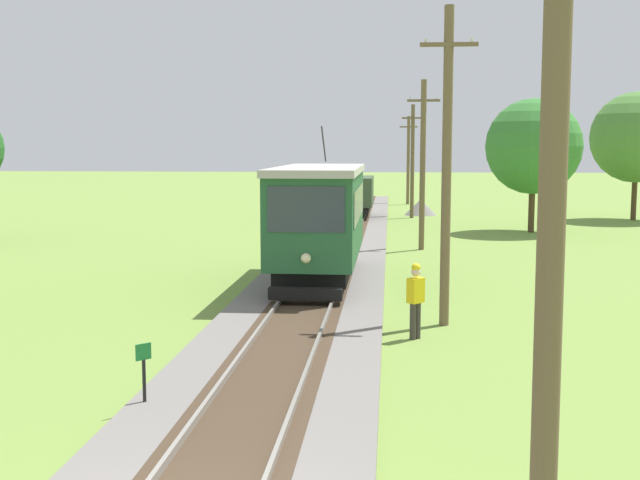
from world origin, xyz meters
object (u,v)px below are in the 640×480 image
track_worker (416,297)px  trackside_signal_marker (144,373)px  freight_car (353,194)px  tree_left_far (637,137)px  utility_pole_foreground (551,250)px  utility_pole_mid (423,164)px  utility_pole_near_tram (447,164)px  utility_pole_far (412,160)px  tree_right_near (534,146)px  utility_pole_distant (408,159)px  red_tram (319,217)px  gravel_pile (421,207)px

track_worker → trackside_signal_marker: bearing=92.3°
freight_car → tree_left_far: tree_left_far is taller
utility_pole_foreground → utility_pole_mid: bearing=90.0°
utility_pole_near_tram → utility_pole_far: 29.81m
utility_pole_near_tram → tree_right_near: utility_pole_near_tram is taller
utility_pole_foreground → track_worker: (-0.77, 11.03, -2.57)m
utility_pole_foreground → trackside_signal_marker: size_ratio=5.87×
tree_right_near → tree_left_far: size_ratio=0.90×
utility_pole_mid → track_worker: size_ratio=4.07×
trackside_signal_marker → track_worker: 7.21m
utility_pole_distant → track_worker: 42.94m
utility_pole_far → utility_pole_mid: bearing=-90.0°
utility_pole_foreground → utility_pole_distant: (0.00, 53.89, -0.07)m
red_tram → tree_right_near: bearing=59.9°
utility_pole_mid → tree_left_far: size_ratio=0.94×
freight_car → tree_right_near: (9.62, -6.05, 2.90)m
utility_pole_near_tram → tree_right_near: bearing=74.7°
utility_pole_near_tram → track_worker: bearing=-115.7°
utility_pole_foreground → tree_right_near: 35.04m
utility_pole_near_tram → trackside_signal_marker: 9.53m
freight_car → utility_pole_mid: (3.63, -13.66, 2.17)m
utility_pole_foreground → trackside_signal_marker: utility_pole_foreground is taller
utility_pole_near_tram → gravel_pile: 31.98m
utility_pole_distant → tree_right_near: size_ratio=0.98×
trackside_signal_marker → gravel_pile: 39.31m
utility_pole_mid → tree_left_far: bearing=48.3°
utility_pole_mid → tree_left_far: (13.40, 15.02, 1.28)m
trackside_signal_marker → gravel_pile: size_ratio=0.56×
utility_pole_distant → gravel_pile: size_ratio=3.21×
utility_pole_far → track_worker: 31.52m
utility_pole_foreground → tree_left_far: bearing=72.3°
utility_pole_foreground → utility_pole_distant: size_ratio=1.02×
freight_car → utility_pole_far: utility_pole_far is taller
freight_car → track_worker: 29.68m
utility_pole_mid → utility_pole_distant: utility_pole_mid is taller
gravel_pile → utility_pole_distant: bearing=93.8°
utility_pole_foreground → trackside_signal_marker: 8.32m
gravel_pile → tree_left_far: (12.77, -2.48, 4.50)m
track_worker → red_tram: bearing=-24.5°
trackside_signal_marker → gravel_pile: trackside_signal_marker is taller
tree_left_far → freight_car: bearing=-175.4°
track_worker → utility_pole_foreground: bearing=137.0°
utility_pole_mid → utility_pole_far: 15.53m
red_tram → utility_pole_distant: bearing=84.2°
tree_left_far → tree_right_near: bearing=-135.0°
utility_pole_near_tram → trackside_signal_marker: size_ratio=6.65×
utility_pole_foreground → utility_pole_far: 42.43m
utility_pole_mid → tree_right_near: size_ratio=1.05×
trackside_signal_marker → utility_pole_mid: bearing=75.6°
red_tram → freight_car: 22.63m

